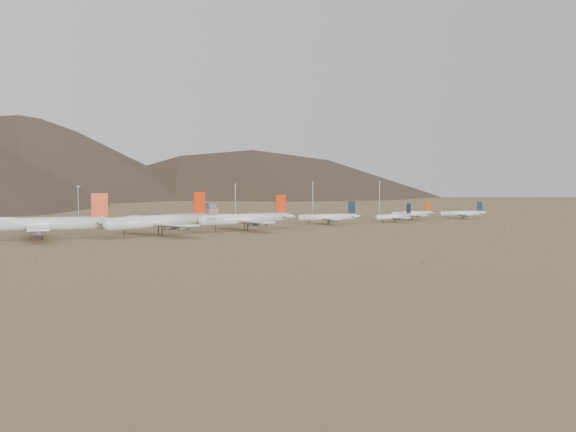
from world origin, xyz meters
TOP-DOWN VIEW (x-y plane):
  - ground at (0.00, 0.00)m, footprint 3000.00×3000.00m
  - widebody_west at (-120.62, 39.34)m, footprint 77.73×61.70m
  - widebody_centre at (-59.39, 25.19)m, footprint 77.52×60.77m
  - widebody_east at (-2.06, 26.22)m, footprint 69.47×53.13m
  - narrowbody_a at (69.88, 35.44)m, footprint 44.22×32.73m
  - narrowbody_b at (119.19, 24.93)m, footprint 37.86×27.16m
  - narrowbody_c at (146.47, 35.77)m, footprint 40.40×29.00m
  - narrowbody_d at (184.74, 22.43)m, footprint 35.91×26.89m
  - control_tower at (30.00, 120.00)m, footprint 8.00×8.00m
  - mast_west at (-67.56, 121.40)m, footprint 2.00×0.60m
  - mast_centre at (46.39, 113.38)m, footprint 2.00×0.60m
  - mast_east at (132.94, 134.07)m, footprint 2.00×0.60m
  - mast_far_east at (192.03, 119.78)m, footprint 2.00×0.60m
  - desert_scrub at (12.48, -87.64)m, footprint 414.78×168.84m

SIDE VIEW (x-z plane):
  - ground at x=0.00m, z-range 0.00..0.00m
  - desert_scrub at x=12.48m, z-range -0.11..0.78m
  - narrowbody_d at x=184.74m, z-range -2.18..10.26m
  - narrowbody_b at x=119.19m, z-range -2.19..10.29m
  - narrowbody_c at x=146.47m, z-range -2.34..10.98m
  - narrowbody_a at x=69.88m, z-range -2.63..12.34m
  - control_tower at x=30.00m, z-range -0.68..11.32m
  - widebody_east at x=-2.06m, z-range -3.20..17.43m
  - widebody_centre at x=-59.39m, z-range -3.62..19.69m
  - widebody_west at x=-120.62m, z-range -3.70..20.14m
  - mast_west at x=-67.56m, z-range 1.35..27.05m
  - mast_centre at x=46.39m, z-range 1.35..27.05m
  - mast_east at x=132.94m, z-range 1.35..27.05m
  - mast_far_east at x=192.03m, z-range 1.35..27.05m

